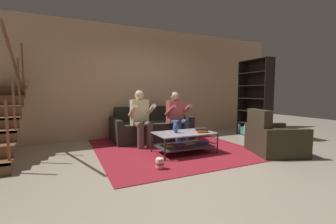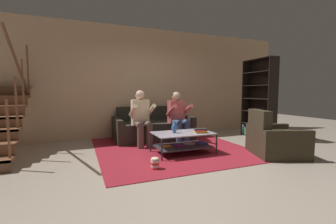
{
  "view_description": "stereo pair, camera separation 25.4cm",
  "coord_description": "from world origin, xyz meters",
  "views": [
    {
      "loc": [
        -2.07,
        -3.42,
        1.2
      ],
      "look_at": [
        -0.05,
        0.93,
        0.77
      ],
      "focal_mm": 24.0,
      "sensor_mm": 36.0,
      "label": 1
    },
    {
      "loc": [
        -1.83,
        -3.52,
        1.2
      ],
      "look_at": [
        -0.05,
        0.93,
        0.77
      ],
      "focal_mm": 24.0,
      "sensor_mm": 36.0,
      "label": 2
    }
  ],
  "objects": [
    {
      "name": "ground",
      "position": [
        0.0,
        0.0,
        0.0
      ],
      "size": [
        16.8,
        16.8,
        0.0
      ],
      "primitive_type": "plane",
      "color": "#AB9B89"
    },
    {
      "name": "back_partition",
      "position": [
        0.0,
        2.46,
        1.45
      ],
      "size": [
        8.4,
        0.12,
        2.9
      ],
      "primitive_type": "cube",
      "color": "tan",
      "rests_on": "ground"
    },
    {
      "name": "couch",
      "position": [
        -0.09,
        1.88,
        0.28
      ],
      "size": [
        1.94,
        0.98,
        0.81
      ],
      "color": "#2A2822",
      "rests_on": "ground"
    },
    {
      "name": "person_seated_left",
      "position": [
        -0.54,
        1.31,
        0.68
      ],
      "size": [
        0.5,
        0.58,
        1.24
      ],
      "color": "brown",
      "rests_on": "ground"
    },
    {
      "name": "person_seated_right",
      "position": [
        0.36,
        1.31,
        0.66
      ],
      "size": [
        0.5,
        0.58,
        1.2
      ],
      "color": "#334566",
      "rests_on": "ground"
    },
    {
      "name": "coffee_table",
      "position": [
        0.04,
        0.38,
        0.27
      ],
      "size": [
        1.14,
        0.69,
        0.41
      ],
      "color": "#B9B5C4",
      "rests_on": "ground"
    },
    {
      "name": "area_rug",
      "position": [
        -0.03,
        1.01,
        0.01
      ],
      "size": [
        3.05,
        3.46,
        0.01
      ],
      "color": "maroon",
      "rests_on": "ground"
    },
    {
      "name": "vase",
      "position": [
        -0.13,
        0.4,
        0.51
      ],
      "size": [
        0.11,
        0.11,
        0.22
      ],
      "color": "#375692",
      "rests_on": "coffee_table"
    },
    {
      "name": "book_stack",
      "position": [
        0.35,
        0.23,
        0.46
      ],
      "size": [
        0.26,
        0.2,
        0.09
      ],
      "color": "#B6B349",
      "rests_on": "coffee_table"
    },
    {
      "name": "bookshelf",
      "position": [
        2.6,
        1.09,
        0.84
      ],
      "size": [
        0.35,
        1.01,
        2.05
      ],
      "color": "black",
      "rests_on": "ground"
    },
    {
      "name": "armchair",
      "position": [
        1.6,
        -0.39,
        0.28
      ],
      "size": [
        1.11,
        1.15,
        0.86
      ],
      "color": "#322B1D",
      "rests_on": "ground"
    },
    {
      "name": "popcorn_tub",
      "position": [
        -0.76,
        -0.29,
        0.1
      ],
      "size": [
        0.13,
        0.13,
        0.19
      ],
      "color": "red",
      "rests_on": "ground"
    }
  ]
}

